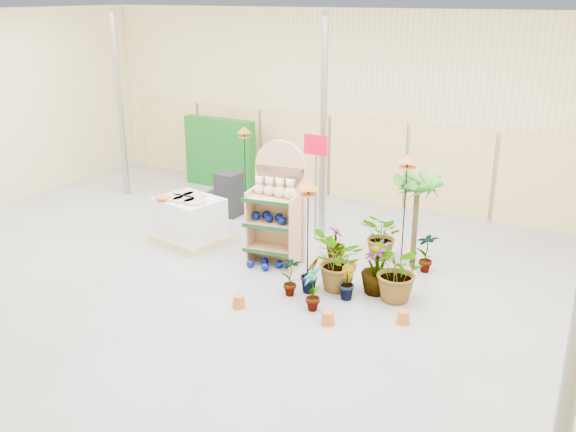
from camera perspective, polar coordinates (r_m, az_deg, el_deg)
name	(u,v)px	position (r m, az deg, el deg)	size (l,w,h in m)	color
room	(256,156)	(10.92, -2.90, 5.38)	(15.20, 12.10, 4.70)	gray
display_shelf	(278,208)	(11.84, -0.92, 0.71)	(1.05, 0.75, 2.33)	tan
teddy_bears	(276,189)	(11.61, -1.08, 2.44)	(0.86, 0.23, 0.37)	beige
gazing_balls_shelf	(274,218)	(11.78, -1.24, -0.16)	(0.85, 0.29, 0.16)	#03105E
gazing_balls_floor	(265,264)	(11.91, -2.08, -4.28)	(0.63, 0.39, 0.15)	#03105E
pallet_stack	(190,220)	(13.11, -8.72, -0.39)	(1.52, 1.35, 0.98)	tan
charcoal_planters	(226,197)	(14.69, -5.55, 1.70)	(0.80, 0.50, 1.00)	black
trellis_stock	(220,153)	(16.75, -6.07, 5.60)	(2.00, 0.30, 1.80)	#105516
offer_sign	(316,166)	(12.78, 2.47, 4.47)	(0.50, 0.08, 2.20)	gray
bird_table_front	(308,189)	(10.60, 1.81, 2.46)	(0.34, 0.34, 1.90)	black
bird_table_right	(407,163)	(11.32, 10.56, 4.69)	(0.34, 0.34, 2.20)	black
bird_table_back	(244,132)	(15.18, -3.91, 7.43)	(0.34, 0.34, 1.86)	black
palm	(418,184)	(11.66, 11.45, 2.78)	(0.70, 0.70, 1.86)	#4D381F
potted_plant_0	(291,276)	(10.75, 0.23, -5.32)	(0.38, 0.26, 0.72)	#2B7920
potted_plant_1	(311,273)	(10.89, 2.04, -5.11)	(0.37, 0.30, 0.67)	#2B7920
potted_plant_2	(339,261)	(10.87, 4.55, -4.05)	(0.97, 0.84, 1.08)	#2B7920
potted_plant_3	(377,267)	(10.89, 7.89, -4.55)	(0.52, 0.52, 0.94)	#2B7920
potted_plant_4	(427,252)	(11.89, 12.24, -3.13)	(0.41, 0.28, 0.78)	#2B7920
potted_plant_6	(383,236)	(12.31, 8.45, -1.77)	(0.82, 0.71, 0.91)	#2B7920
potted_plant_8	(313,288)	(10.27, 2.20, -6.43)	(0.40, 0.27, 0.76)	#2B7920
potted_plant_9	(346,282)	(10.71, 5.19, -5.88)	(0.32, 0.26, 0.59)	#2B7920
potted_plant_10	(399,271)	(10.63, 9.83, -4.86)	(0.97, 0.84, 1.07)	#2B7920
potted_plant_11	(336,243)	(12.25, 4.27, -2.40)	(0.36, 0.36, 0.64)	#2B7920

